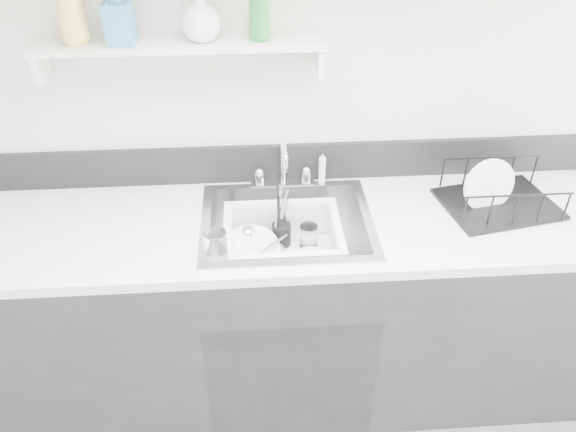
{
  "coord_description": "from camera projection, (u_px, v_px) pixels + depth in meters",
  "views": [
    {
      "loc": [
        -0.11,
        -0.5,
        2.16
      ],
      "look_at": [
        0.0,
        1.14,
        0.98
      ],
      "focal_mm": 35.0,
      "sensor_mm": 36.0,
      "label": 1
    }
  ],
  "objects": [
    {
      "name": "soap_bottle_d",
      "position": [
        259.0,
        11.0,
        1.86
      ],
      "size": [
        0.08,
        0.08,
        0.19
      ],
      "primitive_type": "imported",
      "rotation": [
        0.0,
        0.0,
        -0.11
      ],
      "color": "#1C7D31",
      "rests_on": "wall_shelf"
    },
    {
      "name": "dish_rack",
      "position": [
        501.0,
        189.0,
        2.14
      ],
      "size": [
        0.47,
        0.39,
        0.15
      ],
      "primitive_type": null,
      "rotation": [
        0.0,
        0.0,
        0.19
      ],
      "color": "black",
      "rests_on": "counter_run"
    },
    {
      "name": "faucet",
      "position": [
        283.0,
        173.0,
        2.26
      ],
      "size": [
        0.26,
        0.18,
        0.23
      ],
      "color": "silver",
      "rests_on": "counter_run"
    },
    {
      "name": "counter_run",
      "position": [
        287.0,
        309.0,
        2.37
      ],
      "size": [
        3.2,
        0.62,
        0.92
      ],
      "color": "#242427",
      "rests_on": "ground"
    },
    {
      "name": "bowl_small",
      "position": [
        311.0,
        258.0,
        2.14
      ],
      "size": [
        0.13,
        0.13,
        0.03
      ],
      "primitive_type": "imported",
      "rotation": [
        0.0,
        0.0,
        0.23
      ],
      "color": "white",
      "rests_on": "wash_tub"
    },
    {
      "name": "ladle",
      "position": [
        265.0,
        245.0,
        2.16
      ],
      "size": [
        0.31,
        0.26,
        0.09
      ],
      "primitive_type": null,
      "rotation": [
        0.0,
        0.0,
        -0.58
      ],
      "color": "silver",
      "rests_on": "wash_tub"
    },
    {
      "name": "tumbler_counter",
      "position": [
        216.0,
        246.0,
        1.89
      ],
      "size": [
        0.08,
        0.08,
        0.11
      ],
      "primitive_type": "cylinder",
      "rotation": [
        0.0,
        0.0,
        -0.01
      ],
      "color": "white",
      "rests_on": "counter_run"
    },
    {
      "name": "wash_tub",
      "position": [
        283.0,
        244.0,
        2.12
      ],
      "size": [
        0.48,
        0.41,
        0.17
      ],
      "primitive_type": null,
      "rotation": [
        0.0,
        0.0,
        -0.13
      ],
      "color": "white",
      "rests_on": "sink"
    },
    {
      "name": "utensil_cup",
      "position": [
        281.0,
        232.0,
        2.2
      ],
      "size": [
        0.08,
        0.08,
        0.25
      ],
      "rotation": [
        0.0,
        0.0,
        0.42
      ],
      "color": "black",
      "rests_on": "wash_tub"
    },
    {
      "name": "wall_shelf",
      "position": [
        180.0,
        47.0,
        1.92
      ],
      "size": [
        1.0,
        0.16,
        0.12
      ],
      "color": "silver",
      "rests_on": "room_shell"
    },
    {
      "name": "soap_bottle_a",
      "position": [
        70.0,
        7.0,
        1.81
      ],
      "size": [
        0.12,
        0.12,
        0.24
      ],
      "primitive_type": "imported",
      "rotation": [
        0.0,
        0.0,
        0.41
      ],
      "color": "#E6CE60",
      "rests_on": "wall_shelf"
    },
    {
      "name": "backsplash",
      "position": [
        282.0,
        163.0,
        2.29
      ],
      "size": [
        3.2,
        0.02,
        0.16
      ],
      "primitive_type": "cube",
      "color": "black",
      "rests_on": "counter_run"
    },
    {
      "name": "soap_bottle_c",
      "position": [
        201.0,
        15.0,
        1.86
      ],
      "size": [
        0.15,
        0.15,
        0.17
      ],
      "primitive_type": "imported",
      "rotation": [
        0.0,
        0.0,
        0.19
      ],
      "color": "white",
      "rests_on": "wall_shelf"
    },
    {
      "name": "room_shell",
      "position": [
        318.0,
        141.0,
        1.0
      ],
      "size": [
        3.5,
        3.0,
        2.6
      ],
      "color": "silver",
      "rests_on": "ground"
    },
    {
      "name": "soap_bottle_b",
      "position": [
        118.0,
        13.0,
        1.83
      ],
      "size": [
        0.1,
        0.1,
        0.2
      ],
      "primitive_type": "imported",
      "rotation": [
        0.0,
        0.0,
        -0.05
      ],
      "color": "teal",
      "rests_on": "wall_shelf"
    },
    {
      "name": "side_sprayer",
      "position": [
        322.0,
        169.0,
        2.27
      ],
      "size": [
        0.03,
        0.03,
        0.14
      ],
      "primitive_type": "cylinder",
      "color": "white",
      "rests_on": "counter_run"
    },
    {
      "name": "sink",
      "position": [
        287.0,
        240.0,
        2.15
      ],
      "size": [
        0.64,
        0.52,
        0.2
      ],
      "primitive_type": null,
      "color": "silver",
      "rests_on": "counter_run"
    },
    {
      "name": "plate_stack",
      "position": [
        255.0,
        254.0,
        2.14
      ],
      "size": [
        0.26,
        0.25,
        0.1
      ],
      "rotation": [
        0.0,
        0.0,
        0.02
      ],
      "color": "white",
      "rests_on": "wash_tub"
    },
    {
      "name": "tumbler_in_tub",
      "position": [
        309.0,
        237.0,
        2.19
      ],
      "size": [
        0.09,
        0.09,
        0.1
      ],
      "primitive_type": "cylinder",
      "rotation": [
        0.0,
        0.0,
        0.42
      ],
      "color": "white",
      "rests_on": "wash_tub"
    }
  ]
}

